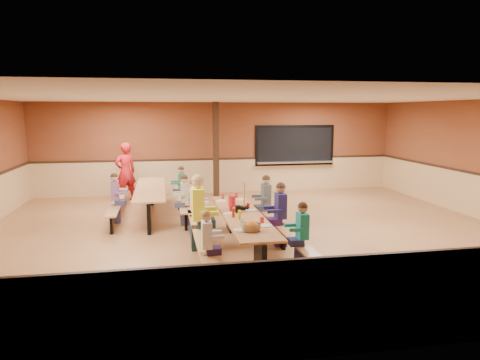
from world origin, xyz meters
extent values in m
plane|color=brown|center=(0.00, 0.00, 0.00)|extent=(12.00, 12.00, 0.00)
cube|color=brown|center=(0.00, 5.00, 1.50)|extent=(12.00, 0.04, 3.00)
cube|color=brown|center=(0.00, -5.00, 1.50)|extent=(12.00, 0.04, 3.00)
cube|color=white|center=(0.00, 0.00, 3.00)|extent=(12.00, 10.00, 0.04)
cube|color=black|center=(2.60, 4.97, 1.55)|extent=(2.60, 0.06, 1.20)
cube|color=silver|center=(2.60, 4.88, 0.98)|extent=(2.70, 0.28, 0.06)
cube|color=black|center=(-0.20, 4.40, 1.50)|extent=(0.18, 0.18, 3.00)
cube|color=#B77C48|center=(-0.40, -1.25, 0.72)|extent=(0.75, 3.60, 0.04)
cube|color=black|center=(-0.40, -2.80, 0.35)|extent=(0.08, 0.60, 0.70)
cube|color=black|center=(-0.40, 0.30, 0.35)|extent=(0.08, 0.60, 0.70)
cube|color=#B77C48|center=(-1.23, -1.25, 0.43)|extent=(0.26, 3.60, 0.04)
cube|color=black|center=(-1.23, -1.25, 0.21)|extent=(0.06, 0.18, 0.41)
cube|color=#B77C48|center=(0.42, -1.25, 0.43)|extent=(0.26, 3.60, 0.04)
cube|color=black|center=(0.42, -1.25, 0.21)|extent=(0.06, 0.18, 0.41)
cube|color=#B77C48|center=(-2.22, 2.03, 0.72)|extent=(0.75, 3.60, 0.04)
cube|color=black|center=(-2.22, 0.48, 0.35)|extent=(0.08, 0.60, 0.70)
cube|color=black|center=(-2.22, 3.58, 0.35)|extent=(0.08, 0.60, 0.70)
cube|color=#B77C48|center=(-3.05, 2.03, 0.43)|extent=(0.26, 3.60, 0.04)
cube|color=black|center=(-3.05, 2.03, 0.21)|extent=(0.06, 0.18, 0.41)
cube|color=#B77C48|center=(-1.40, 2.03, 0.43)|extent=(0.26, 3.60, 0.04)
cube|color=black|center=(-1.40, 2.03, 0.21)|extent=(0.06, 0.18, 0.41)
imported|color=red|center=(-3.00, 4.05, 0.89)|extent=(0.78, 0.69, 1.79)
cylinder|color=red|center=(-0.48, -0.52, 0.85)|extent=(0.16, 0.16, 0.22)
cube|color=black|center=(-0.45, -1.05, 0.80)|extent=(0.10, 0.14, 0.13)
cylinder|color=yellow|center=(-0.52, -1.61, 0.82)|extent=(0.06, 0.06, 0.17)
cylinder|color=#B2140F|center=(-0.61, -1.44, 0.82)|extent=(0.06, 0.06, 0.17)
cube|color=black|center=(-0.29, -0.84, 0.77)|extent=(0.16, 0.16, 0.06)
cube|color=#B77C48|center=(-0.29, -0.84, 1.05)|extent=(0.02, 0.09, 0.50)
camera|label=1|loc=(-1.88, -9.13, 2.70)|focal=32.00mm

